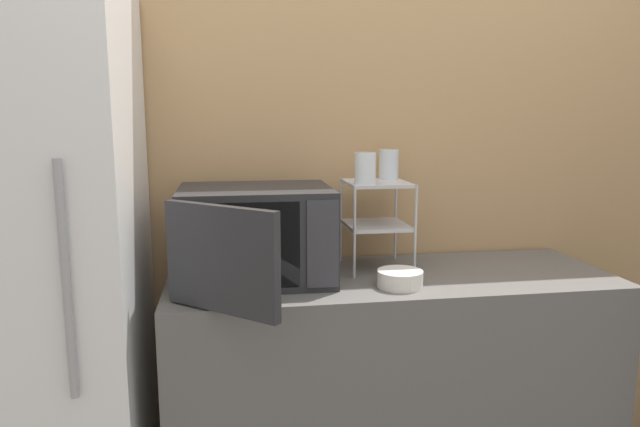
# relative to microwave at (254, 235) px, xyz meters

# --- Properties ---
(wall_back) EXTENTS (8.00, 0.06, 2.60)m
(wall_back) POSITION_rel_microwave_xyz_m (0.49, 0.32, 0.21)
(wall_back) COLOR tan
(wall_back) RESTS_ON ground_plane
(counter) EXTENTS (1.61, 0.58, 0.92)m
(counter) POSITION_rel_microwave_xyz_m (0.49, -0.01, -0.62)
(counter) COLOR #595654
(counter) RESTS_ON ground_plane
(microwave) EXTENTS (0.54, 0.69, 0.33)m
(microwave) POSITION_rel_microwave_xyz_m (0.00, 0.00, 0.00)
(microwave) COLOR #262628
(microwave) RESTS_ON counter
(dish_rack) EXTENTS (0.23, 0.26, 0.33)m
(dish_rack) POSITION_rel_microwave_xyz_m (0.46, 0.10, 0.07)
(dish_rack) COLOR #B2B2B7
(dish_rack) RESTS_ON counter
(glass_front_left) EXTENTS (0.08, 0.08, 0.11)m
(glass_front_left) POSITION_rel_microwave_xyz_m (0.40, 0.01, 0.22)
(glass_front_left) COLOR silver
(glass_front_left) RESTS_ON dish_rack
(glass_back_right) EXTENTS (0.08, 0.08, 0.11)m
(glass_back_right) POSITION_rel_microwave_xyz_m (0.53, 0.18, 0.22)
(glass_back_right) COLOR silver
(glass_back_right) RESTS_ON dish_rack
(bowl) EXTENTS (0.16, 0.16, 0.06)m
(bowl) POSITION_rel_microwave_xyz_m (0.48, -0.15, -0.14)
(bowl) COLOR silver
(bowl) RESTS_ON counter
(refrigerator) EXTENTS (0.70, 0.67, 1.91)m
(refrigerator) POSITION_rel_microwave_xyz_m (-0.74, -0.04, -0.13)
(refrigerator) COLOR white
(refrigerator) RESTS_ON ground_plane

